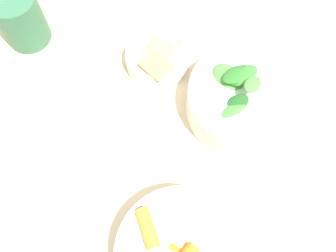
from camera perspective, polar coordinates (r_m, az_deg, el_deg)
The scene contains 6 objects.
ground_plane at distance 1.36m, azimuth 0.01°, elevation -12.45°, with size 10.00×10.00×0.00m, color brown.
dining_table at distance 0.76m, azimuth 0.02°, elevation -3.49°, with size 1.02×0.92×0.73m.
bowl_greens at distance 0.65m, azimuth 11.59°, elevation 4.02°, with size 0.20×0.20×0.10m.
bowl_beans_hotdog at distance 0.65m, azimuth -11.72°, elevation 0.78°, with size 0.17×0.17×0.05m.
bowl_cookies at distance 0.70m, azimuth -1.58°, elevation 10.52°, with size 0.12×0.12×0.04m.
cup at distance 0.76m, azimuth -21.53°, elevation 14.88°, with size 0.08×0.08×0.10m.
Camera 1 is at (-0.15, 0.21, 1.33)m, focal length 40.00 mm.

